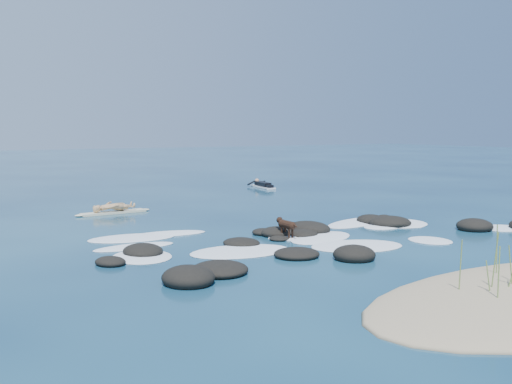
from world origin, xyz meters
TOP-DOWN VIEW (x-y plane):
  - ground at (0.00, 0.00)m, footprint 160.00×160.00m
  - reef_rocks at (0.21, -1.78)m, footprint 14.57×5.36m
  - breaking_foam at (-0.54, -0.58)m, footprint 13.56×6.50m
  - standing_surfer_rig at (-4.23, 7.18)m, footprint 3.07×0.75m
  - paddling_surfer_rig at (5.91, 12.65)m, footprint 1.16×2.62m
  - dog at (-1.20, -0.54)m, footprint 0.31×1.03m

SIDE VIEW (x-z plane):
  - ground at x=0.00m, z-range 0.00..0.00m
  - breaking_foam at x=-0.54m, z-range -0.05..0.07m
  - reef_rocks at x=0.21m, z-range -0.17..0.38m
  - paddling_surfer_rig at x=5.91m, z-range -0.07..0.38m
  - dog at x=-1.20m, z-range 0.11..0.75m
  - standing_surfer_rig at x=-4.23m, z-range -0.18..1.56m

